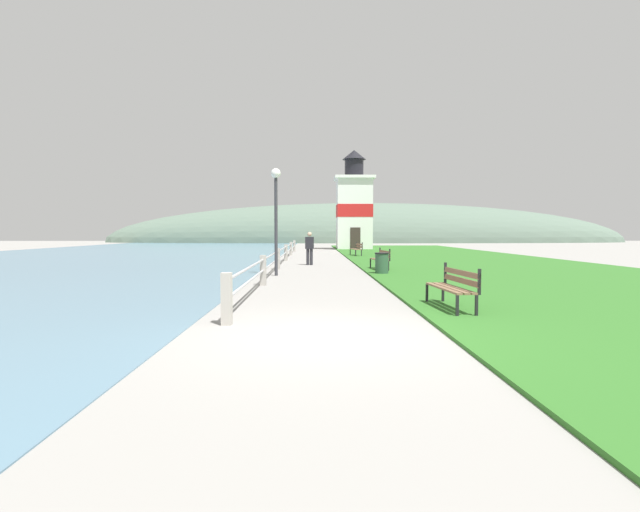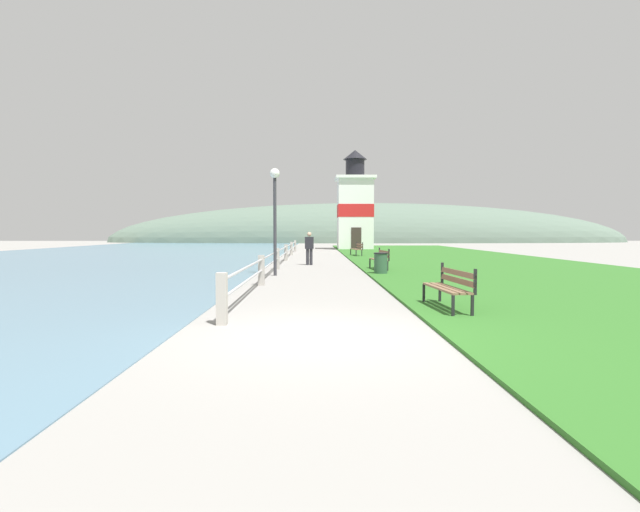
# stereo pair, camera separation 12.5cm
# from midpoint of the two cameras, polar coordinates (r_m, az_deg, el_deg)

# --- Properties ---
(ground_plane) EXTENTS (160.00, 160.00, 0.00)m
(ground_plane) POSITION_cam_midpoint_polar(r_m,az_deg,el_deg) (7.87, 0.78, -9.19)
(ground_plane) COLOR gray
(grass_verge) EXTENTS (12.00, 58.34, 0.06)m
(grass_verge) POSITION_cam_midpoint_polar(r_m,az_deg,el_deg) (28.35, 15.90, -0.54)
(grass_verge) COLOR #2D6623
(grass_verge) RESTS_ON ground_plane
(water_strip) EXTENTS (24.00, 93.34, 0.01)m
(water_strip) POSITION_cam_midpoint_polar(r_m,az_deg,el_deg) (30.66, -28.10, -0.56)
(water_strip) COLOR slate
(water_strip) RESTS_ON ground_plane
(seawall_railing) EXTENTS (0.18, 32.24, 0.92)m
(seawall_railing) POSITION_cam_midpoint_polar(r_m,az_deg,el_deg) (24.80, -4.20, 0.30)
(seawall_railing) COLOR #A8A399
(seawall_railing) RESTS_ON ground_plane
(park_bench_near) EXTENTS (0.60, 1.99, 0.94)m
(park_bench_near) POSITION_cam_midpoint_polar(r_m,az_deg,el_deg) (10.64, 14.99, -3.20)
(park_bench_near) COLOR brown
(park_bench_near) RESTS_ON ground_plane
(park_bench_midway) EXTENTS (0.62, 1.88, 0.94)m
(park_bench_midway) POSITION_cam_midpoint_polar(r_m,az_deg,el_deg) (20.97, 7.10, -0.21)
(park_bench_midway) COLOR brown
(park_bench_midway) RESTS_ON ground_plane
(park_bench_far) EXTENTS (0.70, 1.91, 0.94)m
(park_bench_far) POSITION_cam_midpoint_polar(r_m,az_deg,el_deg) (32.99, 4.41, 0.90)
(park_bench_far) COLOR brown
(park_bench_far) RESTS_ON ground_plane
(lighthouse) EXTENTS (3.61, 3.61, 9.09)m
(lighthouse) POSITION_cam_midpoint_polar(r_m,az_deg,el_deg) (46.18, 4.09, 5.55)
(lighthouse) COLOR white
(lighthouse) RESTS_ON ground_plane
(person_strolling) EXTENTS (0.43, 0.29, 1.61)m
(person_strolling) POSITION_cam_midpoint_polar(r_m,az_deg,el_deg) (24.35, -1.09, 1.02)
(person_strolling) COLOR #28282D
(person_strolling) RESTS_ON ground_plane
(trash_bin) EXTENTS (0.54, 0.54, 0.84)m
(trash_bin) POSITION_cam_midpoint_polar(r_m,az_deg,el_deg) (18.95, 7.15, -0.88)
(trash_bin) COLOR #2D5138
(trash_bin) RESTS_ON ground_plane
(lamp_post) EXTENTS (0.36, 0.36, 3.96)m
(lamp_post) POSITION_cam_midpoint_polar(r_m,az_deg,el_deg) (18.56, -4.99, 6.21)
(lamp_post) COLOR #333338
(lamp_post) RESTS_ON ground_plane
(distant_hillside) EXTENTS (80.00, 16.00, 12.00)m
(distant_hillside) POSITION_cam_midpoint_polar(r_m,az_deg,el_deg) (77.04, 5.53, 1.59)
(distant_hillside) COLOR #566B5B
(distant_hillside) RESTS_ON ground_plane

